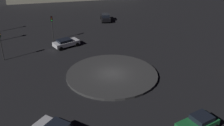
{
  "coord_description": "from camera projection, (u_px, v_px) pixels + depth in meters",
  "views": [
    {
      "loc": [
        -1.52,
        -29.4,
        16.27
      ],
      "look_at": [
        0.0,
        0.0,
        1.79
      ],
      "focal_mm": 41.28,
      "sensor_mm": 36.0,
      "label": 1
    }
  ],
  "objects": [
    {
      "name": "car_white",
      "position": [
        66.0,
        43.0,
        41.91
      ],
      "size": [
        4.46,
        3.84,
        1.39
      ],
      "rotation": [
        0.0,
        0.0,
        0.59
      ],
      "color": "white",
      "rests_on": "ground_plane"
    },
    {
      "name": "car_green",
      "position": [
        198.0,
        123.0,
        23.84
      ],
      "size": [
        4.4,
        3.49,
        1.44
      ],
      "rotation": [
        0.0,
        0.0,
        3.63
      ],
      "color": "#1E7238",
      "rests_on": "ground_plane"
    },
    {
      "name": "roundabout_island",
      "position": [
        112.0,
        74.0,
        33.53
      ],
      "size": [
        11.87,
        11.87,
        0.3
      ],
      "primitive_type": "cylinder",
      "color": "#383838",
      "rests_on": "ground_plane"
    },
    {
      "name": "traffic_light_northwest",
      "position": [
        52.0,
        23.0,
        43.53
      ],
      "size": [
        0.37,
        0.39,
        4.34
      ],
      "rotation": [
        0.0,
        0.0,
        -0.94
      ],
      "color": "#2D2D2D",
      "rests_on": "ground_plane"
    },
    {
      "name": "traffic_light_west",
      "position": [
        0.0,
        40.0,
        36.31
      ],
      "size": [
        0.39,
        0.36,
        4.44
      ],
      "rotation": [
        0.0,
        0.0,
        -0.33
      ],
      "color": "#2D2D2D",
      "rests_on": "ground_plane"
    },
    {
      "name": "car_black",
      "position": [
        106.0,
        17.0,
        55.05
      ],
      "size": [
        2.25,
        4.32,
        1.49
      ],
      "rotation": [
        0.0,
        0.0,
        1.64
      ],
      "color": "black",
      "rests_on": "ground_plane"
    },
    {
      "name": "ground_plane",
      "position": [
        112.0,
        75.0,
        33.6
      ],
      "size": [
        119.38,
        119.38,
        0.0
      ],
      "primitive_type": "plane",
      "color": "black"
    }
  ]
}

